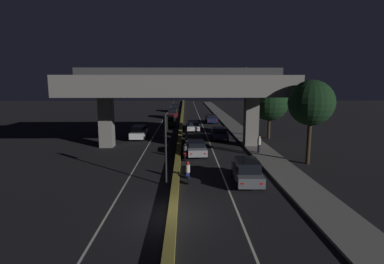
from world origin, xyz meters
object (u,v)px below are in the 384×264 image
object	(u,v)px
car_black_fourth_oncoming	(175,108)
motorcycle_blue_filtering_near	(188,173)
car_white_fourth	(193,126)
car_dark_red_third_oncoming	(173,113)
car_dark_blue_third	(219,133)
car_silver_second	(196,147)
motorcycle_red_filtering_mid	(185,152)
street_lamp	(243,98)
car_grey_lead	(247,171)
motorcycle_white_filtering_far	(186,136)
traffic_light_left_of_median	(166,137)
car_dark_blue_fifth	(211,119)
car_dark_green_second_oncoming	(169,121)
pedestrian_on_sidewalk	(259,144)
car_white_lead_oncoming	(139,132)

from	to	relation	value
car_black_fourth_oncoming	motorcycle_blue_filtering_near	distance (m)	51.58
car_white_fourth	car_dark_red_third_oncoming	world-z (taller)	car_dark_red_third_oncoming
car_dark_blue_third	car_silver_second	bearing A→B (deg)	160.98
motorcycle_red_filtering_mid	car_dark_blue_third	bearing A→B (deg)	-22.45
street_lamp	car_grey_lead	distance (m)	16.65
motorcycle_white_filtering_far	car_dark_blue_third	bearing A→B (deg)	-68.43
car_dark_red_third_oncoming	motorcycle_white_filtering_far	xyz separation A→B (m)	(2.56, -23.96, -0.39)
traffic_light_left_of_median	car_black_fourth_oncoming	size ratio (longest dim) A/B	1.02
car_dark_blue_fifth	car_dark_green_second_oncoming	distance (m)	8.09
car_dark_blue_third	car_white_fourth	world-z (taller)	car_dark_blue_third
car_dark_blue_third	motorcycle_white_filtering_far	xyz separation A→B (m)	(-4.13, -1.65, -0.13)
motorcycle_blue_filtering_near	car_black_fourth_oncoming	bearing A→B (deg)	2.49
car_white_fourth	pedestrian_on_sidewalk	size ratio (longest dim) A/B	2.80
car_grey_lead	car_dark_blue_fifth	distance (m)	31.63
car_grey_lead	car_silver_second	distance (m)	9.09
traffic_light_left_of_median	motorcycle_blue_filtering_near	xyz separation A→B (m)	(1.48, 0.83, -2.75)
car_white_fourth	car_dark_blue_fifth	distance (m)	9.36
street_lamp	car_black_fourth_oncoming	size ratio (longest dim) A/B	1.81
motorcycle_blue_filtering_near	motorcycle_red_filtering_mid	xyz separation A→B (m)	(-0.19, 6.25, 0.01)
car_dark_red_third_oncoming	pedestrian_on_sidewalk	world-z (taller)	car_dark_red_third_oncoming
motorcycle_blue_filtering_near	pedestrian_on_sidewalk	size ratio (longest dim) A/B	1.12
car_white_lead_oncoming	motorcycle_red_filtering_mid	distance (m)	11.55
motorcycle_red_filtering_mid	car_dark_blue_fifth	bearing A→B (deg)	-9.51
motorcycle_red_filtering_mid	pedestrian_on_sidewalk	bearing A→B (deg)	-75.30
car_white_fourth	motorcycle_white_filtering_far	distance (m)	7.97
car_white_fourth	motorcycle_red_filtering_mid	world-z (taller)	motorcycle_red_filtering_mid
street_lamp	car_dark_green_second_oncoming	bearing A→B (deg)	128.46
car_white_fourth	motorcycle_blue_filtering_near	world-z (taller)	motorcycle_blue_filtering_near
motorcycle_white_filtering_far	car_dark_blue_fifth	bearing A→B (deg)	-15.08
street_lamp	car_dark_blue_third	world-z (taller)	street_lamp
car_dark_green_second_oncoming	car_dark_red_third_oncoming	xyz separation A→B (m)	(0.15, 11.15, 0.11)
motorcycle_red_filtering_mid	car_white_lead_oncoming	bearing A→B (deg)	30.72
car_white_lead_oncoming	car_white_fourth	bearing A→B (deg)	133.13
pedestrian_on_sidewalk	street_lamp	bearing A→B (deg)	92.63
car_silver_second	car_white_fourth	bearing A→B (deg)	-2.90
car_dark_blue_fifth	motorcycle_white_filtering_far	bearing A→B (deg)	163.86
street_lamp	car_dark_red_third_oncoming	distance (m)	25.25
car_dark_blue_fifth	car_white_lead_oncoming	world-z (taller)	car_white_lead_oncoming
street_lamp	motorcycle_white_filtering_far	xyz separation A→B (m)	(-6.78, -0.86, -4.48)
motorcycle_white_filtering_far	car_silver_second	bearing A→B (deg)	-172.11
car_dark_blue_third	car_dark_green_second_oncoming	xyz separation A→B (m)	(-6.84, 11.16, 0.15)
street_lamp	car_black_fourth_oncoming	xyz separation A→B (m)	(-9.43, 36.15, -4.20)
street_lamp	car_grey_lead	xyz separation A→B (m)	(-2.60, -15.88, -4.26)
car_grey_lead	car_black_fourth_oncoming	bearing A→B (deg)	9.82
street_lamp	motorcycle_white_filtering_far	world-z (taller)	street_lamp
car_white_fourth	car_dark_green_second_oncoming	world-z (taller)	car_dark_green_second_oncoming
traffic_light_left_of_median	motorcycle_red_filtering_mid	world-z (taller)	traffic_light_left_of_median
car_silver_second	car_black_fourth_oncoming	world-z (taller)	car_black_fourth_oncoming
car_dark_green_second_oncoming	car_white_lead_oncoming	bearing A→B (deg)	-16.50
car_grey_lead	car_white_lead_oncoming	world-z (taller)	car_grey_lead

